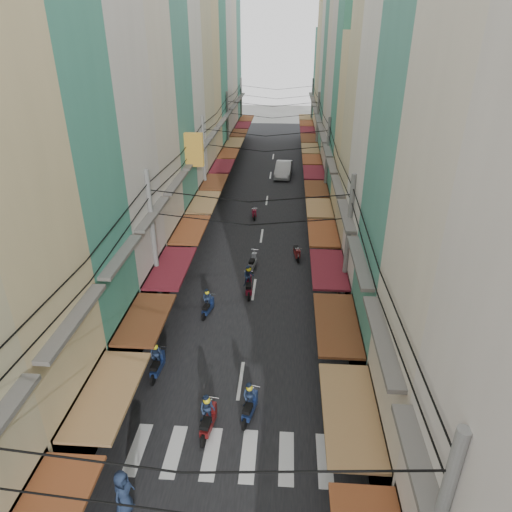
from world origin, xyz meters
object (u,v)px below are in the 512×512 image
at_px(bicycle, 371,403).
at_px(market_umbrella, 413,389).
at_px(white_car, 283,176).
at_px(traffic_sign, 365,314).

relative_size(bicycle, market_umbrella, 0.64).
distance_m(white_car, bicycle, 33.08).
bearing_deg(market_umbrella, traffic_sign, 100.18).
xyz_separation_m(white_car, traffic_sign, (4.33, -28.93, 1.91)).
height_order(white_car, traffic_sign, traffic_sign).
relative_size(white_car, market_umbrella, 2.12).
xyz_separation_m(bicycle, market_umbrella, (1.05, -1.49, 2.27)).
relative_size(white_car, traffic_sign, 2.05).
bearing_deg(bicycle, white_car, 15.42).
relative_size(market_umbrella, traffic_sign, 0.97).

